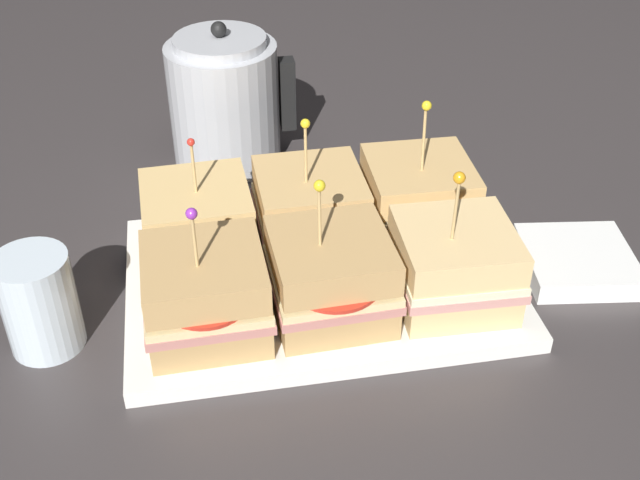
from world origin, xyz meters
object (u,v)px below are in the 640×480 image
object	(u,v)px
sandwich_back_right	(418,198)
sandwich_front_center	(331,277)
kettle_steel	(225,101)
sandwich_front_left	(206,294)
drinking_glass	(39,302)
sandwich_back_left	(198,222)
serving_platter	(320,281)
napkin_stack	(577,261)
sandwich_back_center	(312,210)
sandwich_front_right	(454,265)

from	to	relation	value
sandwich_back_right	sandwich_front_center	bearing A→B (deg)	-135.13
kettle_steel	sandwich_front_left	bearing A→B (deg)	-97.84
sandwich_front_center	sandwich_front_left	bearing A→B (deg)	-178.11
drinking_glass	sandwich_back_left	bearing A→B (deg)	32.30
sandwich_front_center	kettle_steel	size ratio (longest dim) A/B	0.81
serving_platter	sandwich_back_right	bearing A→B (deg)	26.94
sandwich_back_right	drinking_glass	distance (m)	0.42
sandwich_front_center	napkin_stack	size ratio (longest dim) A/B	1.18
sandwich_front_center	sandwich_back_left	distance (m)	0.17
sandwich_back_left	drinking_glass	bearing A→B (deg)	-147.70
sandwich_back_left	sandwich_back_center	xyz separation A→B (m)	(0.13, -0.00, 0.00)
sandwich_front_center	sandwich_back_center	size ratio (longest dim) A/B	0.97
sandwich_front_left	sandwich_front_center	bearing A→B (deg)	1.89
serving_platter	sandwich_front_right	xyz separation A→B (m)	(0.13, -0.06, 0.05)
sandwich_front_right	kettle_steel	size ratio (longest dim) A/B	0.82
sandwich_front_right	sandwich_back_right	bearing A→B (deg)	91.00
kettle_steel	drinking_glass	xyz separation A→B (m)	(-0.21, -0.34, -0.03)
sandwich_front_center	drinking_glass	world-z (taller)	sandwich_front_center
sandwich_front_left	sandwich_back_center	world-z (taller)	sandwich_back_center
kettle_steel	drinking_glass	world-z (taller)	kettle_steel
serving_platter	sandwich_front_center	world-z (taller)	sandwich_front_center
sandwich_front_right	sandwich_back_right	world-z (taller)	sandwich_back_right
sandwich_front_right	sandwich_back_left	size ratio (longest dim) A/B	1.09
sandwich_back_center	sandwich_back_right	world-z (taller)	sandwich_back_right
serving_platter	napkin_stack	xyz separation A→B (m)	(0.29, -0.02, 0.00)
sandwich_back_right	kettle_steel	xyz separation A→B (m)	(-0.20, 0.24, 0.02)
serving_platter	sandwich_back_left	bearing A→B (deg)	153.29
sandwich_front_center	sandwich_back_center	world-z (taller)	sandwich_back_center
serving_platter	napkin_stack	bearing A→B (deg)	-3.81
sandwich_back_left	drinking_glass	xyz separation A→B (m)	(-0.16, -0.10, -0.01)
sandwich_front_center	drinking_glass	size ratio (longest dim) A/B	1.50
kettle_steel	napkin_stack	bearing A→B (deg)	-41.46
serving_platter	sandwich_front_center	size ratio (longest dim) A/B	2.62
kettle_steel	drinking_glass	size ratio (longest dim) A/B	1.85
sandwich_back_right	napkin_stack	size ratio (longest dim) A/B	1.26
sandwich_back_center	sandwich_back_right	xyz separation A→B (m)	(0.12, 0.00, -0.00)
sandwich_front_left	sandwich_back_right	bearing A→B (deg)	27.37
serving_platter	sandwich_back_left	xyz separation A→B (m)	(-0.12, 0.06, 0.05)
napkin_stack	sandwich_back_right	bearing A→B (deg)	153.37
drinking_glass	napkin_stack	xyz separation A→B (m)	(0.57, 0.02, -0.04)
sandwich_front_left	drinking_glass	xyz separation A→B (m)	(-0.16, 0.03, -0.01)
sandwich_front_left	drinking_glass	size ratio (longest dim) A/B	1.43
serving_platter	kettle_steel	bearing A→B (deg)	103.67
drinking_glass	sandwich_back_right	bearing A→B (deg)	13.94
sandwich_front_left	sandwich_back_right	distance (m)	0.28
serving_platter	drinking_glass	xyz separation A→B (m)	(-0.28, -0.04, 0.04)
sandwich_back_left	sandwich_back_center	world-z (taller)	sandwich_back_center
napkin_stack	sandwich_back_center	bearing A→B (deg)	164.47
sandwich_front_right	kettle_steel	xyz separation A→B (m)	(-0.20, 0.36, 0.03)
sandwich_back_left	kettle_steel	world-z (taller)	kettle_steel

